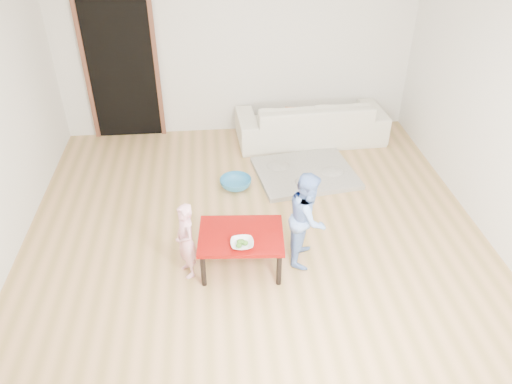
{
  "coord_description": "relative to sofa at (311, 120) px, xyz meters",
  "views": [
    {
      "loc": [
        -0.41,
        -4.32,
        3.45
      ],
      "look_at": [
        0.0,
        -0.2,
        0.65
      ],
      "focal_mm": 35.0,
      "sensor_mm": 36.0,
      "label": 1
    }
  ],
  "objects": [
    {
      "name": "red_table",
      "position": [
        -1.19,
        -2.61,
        -0.1
      ],
      "size": [
        0.87,
        0.68,
        0.41
      ],
      "primitive_type": null,
      "rotation": [
        0.0,
        0.0,
        -0.08
      ],
      "color": "maroon",
      "rests_on": "floor"
    },
    {
      "name": "child_blue",
      "position": [
        -0.53,
        -2.53,
        0.2
      ],
      "size": [
        0.52,
        0.58,
        1.01
      ],
      "primitive_type": "imported",
      "rotation": [
        0.0,
        0.0,
        1.25
      ],
      "color": "#6696ED",
      "rests_on": "floor"
    },
    {
      "name": "doorway",
      "position": [
        -2.61,
        0.43,
        0.72
      ],
      "size": [
        1.02,
        0.08,
        2.11
      ],
      "primitive_type": null,
      "color": "brown",
      "rests_on": "back_wall"
    },
    {
      "name": "sofa",
      "position": [
        0.0,
        0.0,
        0.0
      ],
      "size": [
        2.13,
        0.91,
        0.61
      ],
      "primitive_type": "imported",
      "rotation": [
        0.0,
        0.0,
        3.19
      ],
      "color": "beige",
      "rests_on": "floor"
    },
    {
      "name": "blanket",
      "position": [
        -0.24,
        -0.96,
        -0.28
      ],
      "size": [
        1.36,
        1.19,
        0.06
      ],
      "primitive_type": null,
      "rotation": [
        0.0,
        0.0,
        0.15
      ],
      "color": "#B2AC9D",
      "rests_on": "floor"
    },
    {
      "name": "broccoli",
      "position": [
        -1.19,
        -2.79,
        0.13
      ],
      "size": [
        0.12,
        0.12,
        0.06
      ],
      "primitive_type": null,
      "color": "#2D5919",
      "rests_on": "red_table"
    },
    {
      "name": "right_wall",
      "position": [
        1.49,
        -2.05,
        0.99
      ],
      "size": [
        0.02,
        5.0,
        2.6
      ],
      "primitive_type": "cube",
      "color": "white",
      "rests_on": "floor"
    },
    {
      "name": "child_pink",
      "position": [
        -1.72,
        -2.65,
        0.1
      ],
      "size": [
        0.29,
        0.35,
        0.81
      ],
      "primitive_type": "imported",
      "rotation": [
        0.0,
        0.0,
        -1.17
      ],
      "color": "pink",
      "rests_on": "floor"
    },
    {
      "name": "cushion",
      "position": [
        -0.2,
        -0.17,
        0.15
      ],
      "size": [
        0.46,
        0.43,
        0.11
      ],
      "primitive_type": "cube",
      "rotation": [
        0.0,
        0.0,
        -0.17
      ],
      "color": "#CC5A16",
      "rests_on": "sofa"
    },
    {
      "name": "floor",
      "position": [
        -1.01,
        -2.05,
        -0.31
      ],
      "size": [
        5.0,
        5.0,
        0.01
      ],
      "primitive_type": "cube",
      "color": "#A88648",
      "rests_on": "ground"
    },
    {
      "name": "basin",
      "position": [
        -1.16,
        -1.17,
        -0.24
      ],
      "size": [
        0.39,
        0.39,
        0.12
      ],
      "primitive_type": "imported",
      "color": "teal",
      "rests_on": "floor"
    },
    {
      "name": "back_wall",
      "position": [
        -1.01,
        0.45,
        0.99
      ],
      "size": [
        5.0,
        0.02,
        2.6
      ],
      "primitive_type": "cube",
      "color": "white",
      "rests_on": "floor"
    },
    {
      "name": "bowl",
      "position": [
        -1.19,
        -2.79,
        0.13
      ],
      "size": [
        0.22,
        0.22,
        0.05
      ],
      "primitive_type": "imported",
      "color": "white",
      "rests_on": "red_table"
    }
  ]
}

